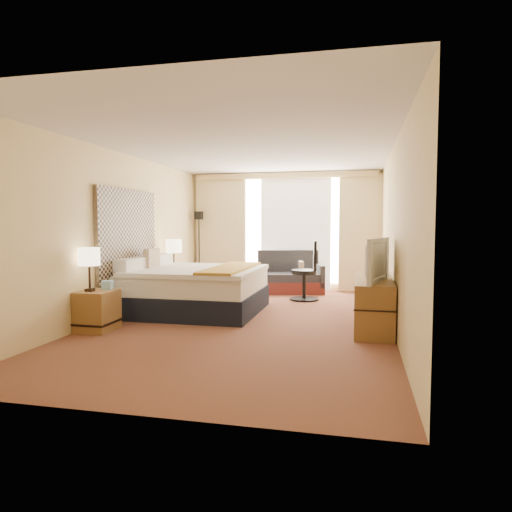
% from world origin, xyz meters
% --- Properties ---
extents(floor, '(4.20, 7.00, 0.02)m').
position_xyz_m(floor, '(0.00, 0.00, 0.00)').
color(floor, '#55181A').
rests_on(floor, ground).
extents(ceiling, '(4.20, 7.00, 0.02)m').
position_xyz_m(ceiling, '(0.00, 0.00, 2.60)').
color(ceiling, silver).
rests_on(ceiling, wall_back).
extents(wall_back, '(4.20, 0.02, 2.60)m').
position_xyz_m(wall_back, '(0.00, 3.50, 1.30)').
color(wall_back, beige).
rests_on(wall_back, ground).
extents(wall_front, '(4.20, 0.02, 2.60)m').
position_xyz_m(wall_front, '(0.00, -3.50, 1.30)').
color(wall_front, beige).
rests_on(wall_front, ground).
extents(wall_left, '(0.02, 7.00, 2.60)m').
position_xyz_m(wall_left, '(-2.10, 0.00, 1.30)').
color(wall_left, beige).
rests_on(wall_left, ground).
extents(wall_right, '(0.02, 7.00, 2.60)m').
position_xyz_m(wall_right, '(2.10, 0.00, 1.30)').
color(wall_right, beige).
rests_on(wall_right, ground).
extents(headboard, '(0.06, 1.85, 1.50)m').
position_xyz_m(headboard, '(-2.06, 0.20, 1.28)').
color(headboard, black).
rests_on(headboard, wall_left).
extents(nightstand_left, '(0.45, 0.52, 0.55)m').
position_xyz_m(nightstand_left, '(-1.87, -1.05, 0.28)').
color(nightstand_left, olive).
rests_on(nightstand_left, floor).
extents(nightstand_right, '(0.45, 0.52, 0.55)m').
position_xyz_m(nightstand_right, '(-1.87, 1.45, 0.28)').
color(nightstand_right, olive).
rests_on(nightstand_right, floor).
extents(media_dresser, '(0.50, 1.80, 0.70)m').
position_xyz_m(media_dresser, '(1.83, 0.00, 0.35)').
color(media_dresser, olive).
rests_on(media_dresser, floor).
extents(window, '(2.30, 0.02, 2.30)m').
position_xyz_m(window, '(0.25, 3.47, 1.32)').
color(window, white).
rests_on(window, wall_back).
extents(curtains, '(4.12, 0.19, 2.56)m').
position_xyz_m(curtains, '(-0.00, 3.39, 1.41)').
color(curtains, beige).
rests_on(curtains, floor).
extents(bed, '(2.16, 1.98, 1.05)m').
position_xyz_m(bed, '(-1.06, 0.52, 0.38)').
color(bed, black).
rests_on(bed, floor).
extents(loveseat, '(1.57, 1.08, 0.89)m').
position_xyz_m(loveseat, '(0.17, 3.04, 0.29)').
color(loveseat, '#5C1F1A').
rests_on(loveseat, floor).
extents(floor_lamp, '(0.22, 0.22, 1.75)m').
position_xyz_m(floor_lamp, '(-1.90, 3.14, 1.24)').
color(floor_lamp, black).
rests_on(floor_lamp, floor).
extents(desk_chair, '(0.56, 0.56, 1.15)m').
position_xyz_m(desk_chair, '(0.67, 2.11, 0.51)').
color(desk_chair, black).
rests_on(desk_chair, floor).
extents(lamp_left, '(0.28, 0.28, 0.60)m').
position_xyz_m(lamp_left, '(-1.93, -1.13, 1.01)').
color(lamp_left, black).
rests_on(lamp_left, nightstand_left).
extents(lamp_right, '(0.30, 0.30, 0.62)m').
position_xyz_m(lamp_right, '(-1.82, 1.50, 1.03)').
color(lamp_right, black).
rests_on(lamp_right, nightstand_right).
extents(tissue_box, '(0.16, 0.16, 0.12)m').
position_xyz_m(tissue_box, '(-1.80, -0.89, 0.61)').
color(tissue_box, '#82B1C9').
rests_on(tissue_box, nightstand_left).
extents(telephone, '(0.20, 0.18, 0.06)m').
position_xyz_m(telephone, '(-1.88, 1.60, 0.58)').
color(telephone, black).
rests_on(telephone, nightstand_right).
extents(television, '(0.40, 1.01, 0.58)m').
position_xyz_m(television, '(1.78, -0.43, 0.99)').
color(television, black).
rests_on(television, media_dresser).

